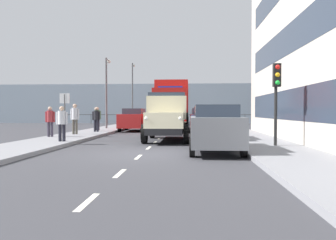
{
  "coord_description": "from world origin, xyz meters",
  "views": [
    {
      "loc": [
        -1.68,
        11.52,
        1.49
      ],
      "look_at": [
        -0.5,
        -6.4,
        1.03
      ],
      "focal_mm": 35.47,
      "sensor_mm": 36.0,
      "label": 1
    }
  ],
  "objects_px": {
    "truck_vintage_cream": "(167,118)",
    "street_sign": "(65,108)",
    "lamp_post_promenade": "(107,86)",
    "pedestrian_with_bag": "(75,116)",
    "traffic_light_near": "(277,86)",
    "pedestrian_near_railing": "(96,117)",
    "car_navy_kerbside_1": "(208,123)",
    "car_red_oppositeside_0": "(134,119)",
    "car_silver_kerbside_3": "(200,118)",
    "pedestrian_couple_a": "(62,121)",
    "lamp_post_far": "(133,88)",
    "car_grey_kerbside_near": "(215,128)",
    "car_maroon_kerbside_2": "(203,120)",
    "lorry_cargo_red": "(172,104)",
    "pedestrian_by_lamp": "(97,117)",
    "pedestrian_strolling": "(50,119)"
  },
  "relations": [
    {
      "from": "truck_vintage_cream",
      "to": "street_sign",
      "type": "relative_size",
      "value": 2.51
    },
    {
      "from": "lamp_post_promenade",
      "to": "pedestrian_with_bag",
      "type": "bearing_deg",
      "value": 89.55
    },
    {
      "from": "traffic_light_near",
      "to": "pedestrian_near_railing",
      "type": "bearing_deg",
      "value": -41.45
    },
    {
      "from": "truck_vintage_cream",
      "to": "car_navy_kerbside_1",
      "type": "xyz_separation_m",
      "value": [
        -2.05,
        -0.45,
        -0.28
      ]
    },
    {
      "from": "pedestrian_near_railing",
      "to": "traffic_light_near",
      "type": "xyz_separation_m",
      "value": [
        -9.57,
        8.45,
        1.38
      ]
    },
    {
      "from": "car_red_oppositeside_0",
      "to": "lamp_post_promenade",
      "type": "distance_m",
      "value": 3.9
    },
    {
      "from": "traffic_light_near",
      "to": "street_sign",
      "type": "height_order",
      "value": "traffic_light_near"
    },
    {
      "from": "car_silver_kerbside_3",
      "to": "pedestrian_couple_a",
      "type": "relative_size",
      "value": 2.78
    },
    {
      "from": "pedestrian_near_railing",
      "to": "lamp_post_promenade",
      "type": "relative_size",
      "value": 0.29
    },
    {
      "from": "lamp_post_promenade",
      "to": "lamp_post_far",
      "type": "height_order",
      "value": "lamp_post_far"
    },
    {
      "from": "pedestrian_near_railing",
      "to": "lamp_post_promenade",
      "type": "height_order",
      "value": "lamp_post_promenade"
    },
    {
      "from": "pedestrian_with_bag",
      "to": "traffic_light_near",
      "type": "xyz_separation_m",
      "value": [
        -10.15,
        6.0,
        1.26
      ]
    },
    {
      "from": "lamp_post_far",
      "to": "car_silver_kerbside_3",
      "type": "bearing_deg",
      "value": 128.87
    },
    {
      "from": "lamp_post_promenade",
      "to": "car_grey_kerbside_near",
      "type": "bearing_deg",
      "value": 117.76
    },
    {
      "from": "car_maroon_kerbside_2",
      "to": "lorry_cargo_red",
      "type": "bearing_deg",
      "value": -56.1
    },
    {
      "from": "lorry_cargo_red",
      "to": "lamp_post_promenade",
      "type": "bearing_deg",
      "value": -0.23
    },
    {
      "from": "car_grey_kerbside_near",
      "to": "car_red_oppositeside_0",
      "type": "relative_size",
      "value": 0.87
    },
    {
      "from": "lamp_post_far",
      "to": "car_grey_kerbside_near",
      "type": "bearing_deg",
      "value": 106.07
    },
    {
      "from": "lamp_post_far",
      "to": "street_sign",
      "type": "height_order",
      "value": "lamp_post_far"
    },
    {
      "from": "traffic_light_near",
      "to": "pedestrian_by_lamp",
      "type": "bearing_deg",
      "value": -45.17
    },
    {
      "from": "car_navy_kerbside_1",
      "to": "traffic_light_near",
      "type": "relative_size",
      "value": 1.35
    },
    {
      "from": "car_maroon_kerbside_2",
      "to": "car_silver_kerbside_3",
      "type": "height_order",
      "value": "same"
    },
    {
      "from": "lorry_cargo_red",
      "to": "traffic_light_near",
      "type": "height_order",
      "value": "lorry_cargo_red"
    },
    {
      "from": "truck_vintage_cream",
      "to": "lamp_post_promenade",
      "type": "xyz_separation_m",
      "value": [
        5.58,
        -9.92,
        2.4
      ]
    },
    {
      "from": "car_maroon_kerbside_2",
      "to": "pedestrian_couple_a",
      "type": "bearing_deg",
      "value": 51.98
    },
    {
      "from": "truck_vintage_cream",
      "to": "lorry_cargo_red",
      "type": "relative_size",
      "value": 0.69
    },
    {
      "from": "car_silver_kerbside_3",
      "to": "car_red_oppositeside_0",
      "type": "distance_m",
      "value": 6.42
    },
    {
      "from": "car_navy_kerbside_1",
      "to": "traffic_light_near",
      "type": "distance_m",
      "value": 4.85
    },
    {
      "from": "pedestrian_with_bag",
      "to": "traffic_light_near",
      "type": "bearing_deg",
      "value": 149.4
    },
    {
      "from": "car_silver_kerbside_3",
      "to": "lamp_post_far",
      "type": "xyz_separation_m",
      "value": [
        7.57,
        -9.39,
        3.35
      ]
    },
    {
      "from": "car_silver_kerbside_3",
      "to": "pedestrian_with_bag",
      "type": "relative_size",
      "value": 2.46
    },
    {
      "from": "lorry_cargo_red",
      "to": "pedestrian_near_railing",
      "type": "bearing_deg",
      "value": 45.31
    },
    {
      "from": "car_navy_kerbside_1",
      "to": "street_sign",
      "type": "xyz_separation_m",
      "value": [
        7.17,
        0.81,
        0.79
      ]
    },
    {
      "from": "truck_vintage_cream",
      "to": "car_maroon_kerbside_2",
      "type": "height_order",
      "value": "truck_vintage_cream"
    },
    {
      "from": "pedestrian_couple_a",
      "to": "car_navy_kerbside_1",
      "type": "bearing_deg",
      "value": -159.45
    },
    {
      "from": "pedestrian_couple_a",
      "to": "pedestrian_by_lamp",
      "type": "xyz_separation_m",
      "value": [
        0.83,
        -8.62,
        0.05
      ]
    },
    {
      "from": "car_silver_kerbside_3",
      "to": "pedestrian_near_railing",
      "type": "distance_m",
      "value": 10.17
    },
    {
      "from": "lorry_cargo_red",
      "to": "car_red_oppositeside_0",
      "type": "bearing_deg",
      "value": 25.94
    },
    {
      "from": "lamp_post_promenade",
      "to": "lamp_post_far",
      "type": "relative_size",
      "value": 0.82
    },
    {
      "from": "lorry_cargo_red",
      "to": "car_red_oppositeside_0",
      "type": "distance_m",
      "value": 3.4
    },
    {
      "from": "pedestrian_couple_a",
      "to": "lamp_post_promenade",
      "type": "height_order",
      "value": "lamp_post_promenade"
    },
    {
      "from": "car_silver_kerbside_3",
      "to": "pedestrian_with_bag",
      "type": "bearing_deg",
      "value": 51.65
    },
    {
      "from": "lamp_post_far",
      "to": "pedestrian_near_railing",
      "type": "bearing_deg",
      "value": 91.54
    },
    {
      "from": "pedestrian_strolling",
      "to": "traffic_light_near",
      "type": "distance_m",
      "value": 11.58
    },
    {
      "from": "lamp_post_promenade",
      "to": "lamp_post_far",
      "type": "xyz_separation_m",
      "value": [
        -0.07,
        -11.76,
        0.67
      ]
    },
    {
      "from": "lamp_post_far",
      "to": "street_sign",
      "type": "xyz_separation_m",
      "value": [
        -0.4,
        22.04,
        -2.57
      ]
    },
    {
      "from": "car_grey_kerbside_near",
      "to": "car_red_oppositeside_0",
      "type": "height_order",
      "value": "same"
    },
    {
      "from": "car_grey_kerbside_near",
      "to": "lamp_post_promenade",
      "type": "relative_size",
      "value": 0.67
    },
    {
      "from": "car_silver_kerbside_3",
      "to": "pedestrian_strolling",
      "type": "bearing_deg",
      "value": 54.63
    },
    {
      "from": "car_silver_kerbside_3",
      "to": "pedestrian_couple_a",
      "type": "xyz_separation_m",
      "value": [
        6.65,
        14.34,
        0.18
      ]
    }
  ]
}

